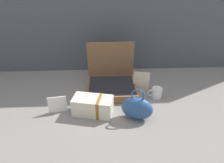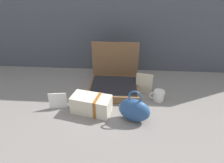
% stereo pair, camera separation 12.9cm
% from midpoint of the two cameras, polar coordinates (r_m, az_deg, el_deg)
% --- Properties ---
extents(ground_plane, '(6.00, 6.00, 0.00)m').
position_cam_midpoint_polar(ground_plane, '(1.41, 2.50, -6.24)').
color(ground_plane, slate).
extents(open_suitcase, '(0.38, 0.36, 0.35)m').
position_cam_midpoint_polar(open_suitcase, '(1.53, 3.12, 0.13)').
color(open_suitcase, brown).
rests_on(open_suitcase, ground_plane).
extents(teal_pouch_handbag, '(0.22, 0.15, 0.22)m').
position_cam_midpoint_polar(teal_pouch_handbag, '(1.22, 9.75, -8.53)').
color(teal_pouch_handbag, '#284C7F').
rests_on(teal_pouch_handbag, ground_plane).
extents(cream_toiletry_bag, '(0.28, 0.18, 0.13)m').
position_cam_midpoint_polar(cream_toiletry_bag, '(1.28, -3.22, -7.02)').
color(cream_toiletry_bag, beige).
rests_on(cream_toiletry_bag, ground_plane).
extents(coffee_mug, '(0.11, 0.08, 0.08)m').
position_cam_midpoint_polar(coffee_mug, '(1.46, 16.33, -4.19)').
color(coffee_mug, silver).
rests_on(coffee_mug, ground_plane).
extents(info_card_left, '(0.12, 0.02, 0.12)m').
position_cam_midpoint_polar(info_card_left, '(1.35, -13.40, -5.76)').
color(info_card_left, white).
rests_on(info_card_left, ground_plane).
extents(poster_card_right, '(0.13, 0.03, 0.17)m').
position_cam_midpoint_polar(poster_card_right, '(1.50, 12.08, -0.63)').
color(poster_card_right, beige).
rests_on(poster_card_right, ground_plane).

